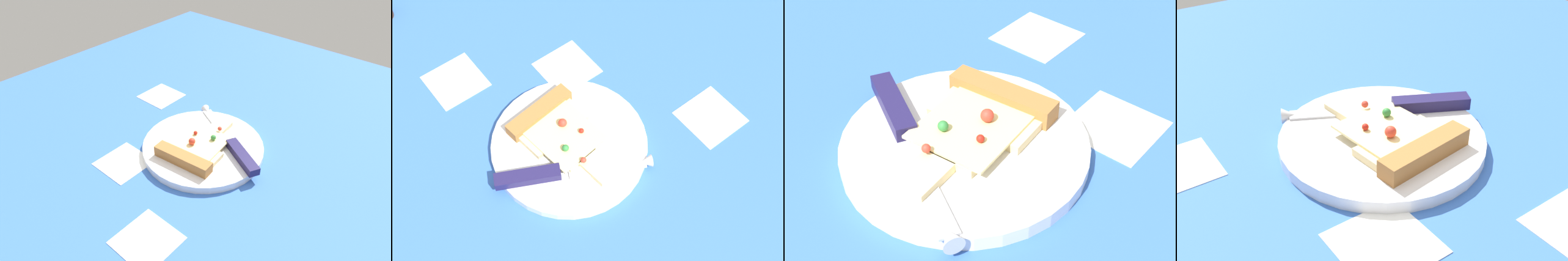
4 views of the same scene
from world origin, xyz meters
TOP-DOWN VIEW (x-y plane):
  - ground_plane at (-0.04, -0.01)cm, footprint 126.65×126.65cm
  - plate at (-1.29, 2.55)cm, footprint 24.76×24.76cm
  - pizza_slice at (-3.89, 2.26)cm, footprint 18.16×12.24cm
  - knife at (2.54, -2.16)cm, footprint 12.88×22.29cm

SIDE VIEW (x-z plane):
  - ground_plane at x=-0.04cm, z-range -3.00..0.00cm
  - plate at x=-1.29cm, z-range 0.00..1.57cm
  - knife at x=2.54cm, z-range 0.95..3.40cm
  - pizza_slice at x=-3.89cm, z-range 1.03..3.70cm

